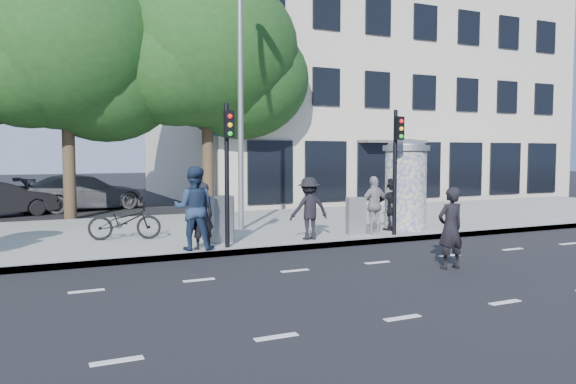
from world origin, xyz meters
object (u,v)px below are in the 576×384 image
ped_e (374,205)px  man_road (450,228)px  cabinet_right (356,216)px  ad_column_right (406,182)px  ped_f (394,203)px  car_right (84,192)px  ped_b (202,216)px  ped_d (309,208)px  bicycle (125,221)px  traffic_pole_near (228,160)px  cabinet_left (221,219)px  street_lamp (241,69)px  traffic_pole_far (396,159)px  ped_c (194,208)px

ped_e → man_road: 4.18m
cabinet_right → ad_column_right: bearing=24.7°
ad_column_right → ped_e: ad_column_right is taller
ped_f → car_right: bearing=-57.3°
ad_column_right → ped_b: ad_column_right is taller
ped_d → ped_f: size_ratio=1.02×
man_road → bicycle: (-5.62, 5.85, -0.22)m
man_road → ped_d: bearing=-72.0°
ad_column_right → traffic_pole_near: traffic_pole_near is taller
ped_d → cabinet_left: bearing=-11.9°
ped_b → ped_f: ped_f is taller
street_lamp → bicycle: size_ratio=4.38×
street_lamp → ped_f: bearing=-26.5°
ped_e → bicycle: bearing=-21.1°
ad_column_right → man_road: size_ratio=1.57×
ad_column_right → traffic_pole_far: (-1.00, -0.91, 0.69)m
car_right → street_lamp: bearing=-176.8°
ped_c → car_right: size_ratio=0.38×
ad_column_right → ped_b: bearing=-172.6°
street_lamp → man_road: bearing=-71.0°
ped_e → ped_f: size_ratio=1.01×
ped_f → cabinet_right: 1.54m
ped_b → ped_d: bearing=179.1°
traffic_pole_far → ped_e: 1.43m
ped_b → cabinet_left: bearing=-137.5°
ad_column_right → bicycle: ad_column_right is taller
traffic_pole_far → cabinet_right: size_ratio=3.34×
street_lamp → traffic_pole_near: bearing=-116.2°
ped_d → traffic_pole_near: bearing=9.8°
ped_b → cabinet_left: 1.09m
cabinet_left → cabinet_right: size_ratio=1.14×
ped_f → ped_b: bearing=7.0°
ped_f → car_right: ped_f is taller
ad_column_right → ped_d: 3.58m
street_lamp → man_road: 7.83m
ped_b → ped_f: size_ratio=0.98×
ped_d → bicycle: ped_d is taller
ad_column_right → car_right: ad_column_right is taller
ped_d → ped_e: ped_d is taller
ad_column_right → ped_f: ad_column_right is taller
bicycle → cabinet_right: size_ratio=1.79×
traffic_pole_near → ped_e: 4.69m
street_lamp → ped_f: size_ratio=5.04×
street_lamp → ped_c: street_lamp is taller
car_right → ped_c: bearing=168.8°
street_lamp → cabinet_right: bearing=-42.8°
ad_column_right → cabinet_right: size_ratio=2.60×
ped_f → traffic_pole_far: bearing=56.9°
ped_c → traffic_pole_near: bearing=-161.0°
ped_e → car_right: bearing=-66.5°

